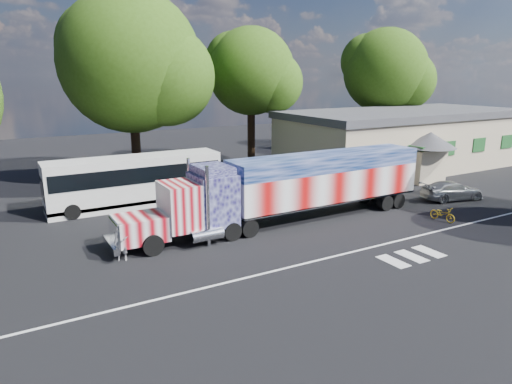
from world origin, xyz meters
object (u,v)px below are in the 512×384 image
parked_car (452,191)px  tree_far_ne (387,71)px  tree_ne_a (253,72)px  tree_n_mid (133,62)px  woman (121,242)px  coach_bus (136,180)px  semi_truck (293,186)px  bicycle (443,214)px

parked_car → tree_far_ne: 21.30m
tree_ne_a → tree_n_mid: 11.52m
parked_car → woman: (-22.23, 0.52, 0.25)m
woman → tree_ne_a: tree_ne_a is taller
woman → tree_far_ne: (32.39, 16.40, 7.77)m
coach_bus → tree_ne_a: (13.32, 8.24, 6.87)m
coach_bus → tree_n_mid: bearing=72.1°
coach_bus → tree_far_ne: tree_far_ne is taller
parked_car → woman: bearing=102.4°
parked_car → tree_ne_a: tree_ne_a is taller
semi_truck → parked_car: size_ratio=4.38×
woman → tree_far_ne: size_ratio=0.13×
bicycle → tree_ne_a: (-1.28, 20.40, 8.12)m
coach_bus → tree_far_ne: (29.26, 7.61, 6.98)m
parked_car → coach_bus: bearing=77.8°
semi_truck → bicycle: bearing=-29.1°
parked_car → bicycle: bearing=136.1°
tree_n_mid → woman: bearing=-108.9°
bicycle → tree_n_mid: tree_n_mid is taller
woman → bicycle: size_ratio=1.10×
coach_bus → woman: (-3.13, -8.79, -0.79)m
coach_bus → bicycle: coach_bus is taller
parked_car → tree_n_mid: (-17.09, 15.53, 8.55)m
tree_far_ne → semi_truck: bearing=-145.2°
tree_n_mid → tree_far_ne: (27.26, 1.39, -0.53)m
coach_bus → tree_n_mid: size_ratio=0.76×
semi_truck → tree_n_mid: (-4.94, 14.12, 7.09)m
woman → tree_n_mid: (5.13, 15.01, 8.30)m
woman → bicycle: woman is taller
semi_truck → coach_bus: semi_truck is taller
coach_bus → woman: 9.36m
coach_bus → parked_car: bearing=-26.0°
tree_n_mid → semi_truck: bearing=-70.7°
semi_truck → bicycle: size_ratio=11.96×
tree_ne_a → parked_car: bearing=-71.8°
tree_ne_a → tree_far_ne: (15.94, -0.63, 0.11)m
parked_car → tree_n_mid: 24.63m
semi_truck → parked_car: (12.15, -1.41, -1.46)m
semi_truck → tree_ne_a: 18.51m
parked_car → bicycle: size_ratio=2.73×
tree_ne_a → coach_bus: bearing=-148.3°
parked_car → bicycle: 5.32m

